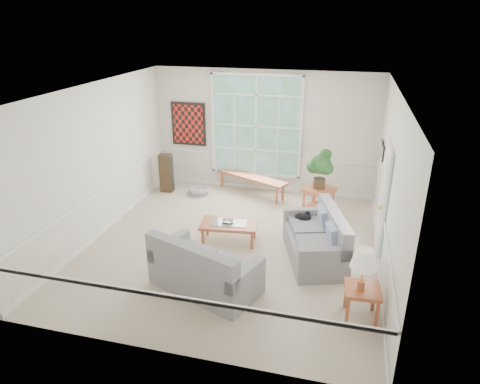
{
  "coord_description": "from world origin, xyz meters",
  "views": [
    {
      "loc": [
        1.95,
        -7.07,
        4.17
      ],
      "look_at": [
        0.1,
        0.2,
        1.05
      ],
      "focal_mm": 32.0,
      "sensor_mm": 36.0,
      "label": 1
    }
  ],
  "objects_px": {
    "side_table": "(361,303)",
    "coffee_table": "(229,232)",
    "loveseat_right": "(315,236)",
    "loveseat_front": "(205,263)",
    "end_table": "(318,201)"
  },
  "relations": [
    {
      "from": "coffee_table",
      "to": "side_table",
      "type": "relative_size",
      "value": 2.12
    },
    {
      "from": "side_table",
      "to": "loveseat_right",
      "type": "bearing_deg",
      "value": 118.5
    },
    {
      "from": "coffee_table",
      "to": "loveseat_right",
      "type": "bearing_deg",
      "value": -14.28
    },
    {
      "from": "loveseat_right",
      "to": "side_table",
      "type": "height_order",
      "value": "loveseat_right"
    },
    {
      "from": "loveseat_right",
      "to": "coffee_table",
      "type": "relative_size",
      "value": 1.56
    },
    {
      "from": "loveseat_front",
      "to": "coffee_table",
      "type": "xyz_separation_m",
      "value": [
        -0.05,
        1.59,
        -0.26
      ]
    },
    {
      "from": "coffee_table",
      "to": "side_table",
      "type": "distance_m",
      "value": 3.04
    },
    {
      "from": "end_table",
      "to": "side_table",
      "type": "distance_m",
      "value": 3.62
    },
    {
      "from": "loveseat_front",
      "to": "end_table",
      "type": "distance_m",
      "value": 3.7
    },
    {
      "from": "coffee_table",
      "to": "end_table",
      "type": "distance_m",
      "value": 2.38
    },
    {
      "from": "loveseat_right",
      "to": "loveseat_front",
      "type": "relative_size",
      "value": 0.99
    },
    {
      "from": "loveseat_front",
      "to": "end_table",
      "type": "xyz_separation_m",
      "value": [
        1.54,
        3.36,
        -0.17
      ]
    },
    {
      "from": "loveseat_right",
      "to": "coffee_table",
      "type": "height_order",
      "value": "loveseat_right"
    },
    {
      "from": "coffee_table",
      "to": "end_table",
      "type": "bearing_deg",
      "value": 40.88
    },
    {
      "from": "side_table",
      "to": "coffee_table",
      "type": "bearing_deg",
      "value": 145.26
    }
  ]
}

